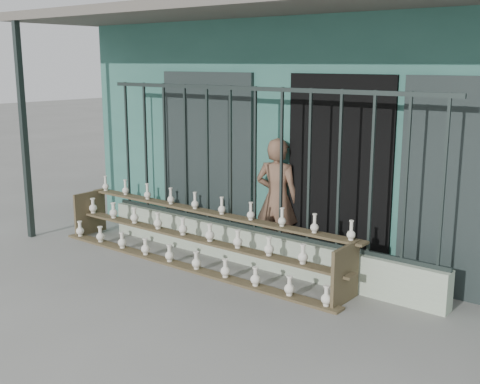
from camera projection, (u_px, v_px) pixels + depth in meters
The scene contains 6 objects.
ground at pixel (184, 295), 6.69m from camera, with size 60.00×60.00×0.00m, color slate.
workshop_building at pixel (366, 120), 9.58m from camera, with size 7.40×6.60×3.21m.
parapet_wall at pixel (255, 248), 7.64m from camera, with size 5.00×0.20×0.45m, color #ACBDA2.
security_fence at pixel (255, 160), 7.40m from camera, with size 5.00×0.04×1.80m.
shelf_rack at pixel (195, 236), 7.68m from camera, with size 4.50×0.68×0.85m.
elderly_woman at pixel (277, 199), 7.78m from camera, with size 0.58×0.38×1.59m, color brown.
Camera 1 is at (4.39, -4.55, 2.55)m, focal length 45.00 mm.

